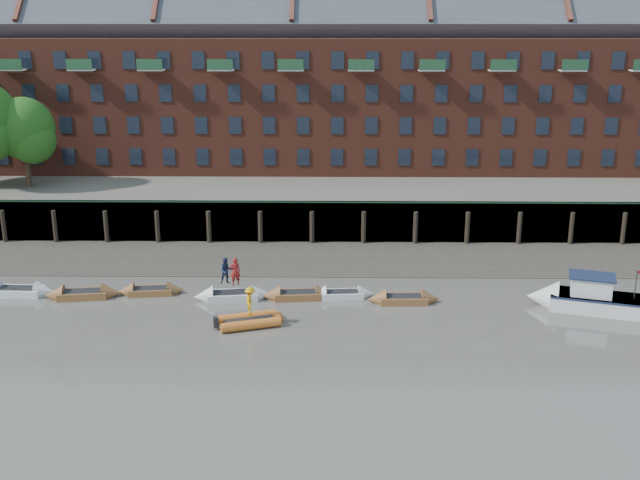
{
  "coord_description": "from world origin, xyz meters",
  "views": [
    {
      "loc": [
        3.42,
        -33.94,
        16.78
      ],
      "look_at": [
        2.77,
        12.0,
        3.2
      ],
      "focal_mm": 42.0,
      "sensor_mm": 36.0,
      "label": 1
    }
  ],
  "objects_px": {
    "rowboat_4": "(298,295)",
    "rowboat_5": "(342,294)",
    "rowboat_3": "(233,296)",
    "person_rower_a": "(235,271)",
    "motor_launch": "(578,297)",
    "person_rib_crew": "(250,301)",
    "rowboat_0": "(18,291)",
    "rowboat_6": "(403,299)",
    "rowboat_1": "(83,294)",
    "rowboat_2": "(151,291)",
    "rib_tender": "(252,320)",
    "person_rower_b": "(226,271)"
  },
  "relations": [
    {
      "from": "motor_launch",
      "to": "rowboat_5",
      "type": "bearing_deg",
      "value": 10.28
    },
    {
      "from": "rowboat_1",
      "to": "rowboat_5",
      "type": "distance_m",
      "value": 16.25
    },
    {
      "from": "rowboat_2",
      "to": "rowboat_6",
      "type": "relative_size",
      "value": 0.96
    },
    {
      "from": "rowboat_1",
      "to": "person_rower_b",
      "type": "relative_size",
      "value": 2.84
    },
    {
      "from": "rowboat_4",
      "to": "rowboat_5",
      "type": "bearing_deg",
      "value": -1.6
    },
    {
      "from": "rowboat_4",
      "to": "person_rib_crew",
      "type": "xyz_separation_m",
      "value": [
        -2.51,
        -4.25,
        1.22
      ]
    },
    {
      "from": "rowboat_2",
      "to": "rowboat_3",
      "type": "height_order",
      "value": "rowboat_3"
    },
    {
      "from": "rowboat_4",
      "to": "rib_tender",
      "type": "distance_m",
      "value": 4.94
    },
    {
      "from": "rib_tender",
      "to": "person_rower_a",
      "type": "xyz_separation_m",
      "value": [
        -1.39,
        4.1,
        1.55
      ]
    },
    {
      "from": "rowboat_1",
      "to": "rowboat_6",
      "type": "relative_size",
      "value": 1.06
    },
    {
      "from": "rib_tender",
      "to": "person_rower_b",
      "type": "distance_m",
      "value": 5.02
    },
    {
      "from": "rowboat_5",
      "to": "rowboat_6",
      "type": "xyz_separation_m",
      "value": [
        3.77,
        -0.82,
        0.02
      ]
    },
    {
      "from": "person_rower_b",
      "to": "rowboat_1",
      "type": "bearing_deg",
      "value": 160.26
    },
    {
      "from": "rowboat_1",
      "to": "rowboat_3",
      "type": "xyz_separation_m",
      "value": [
        9.42,
        -0.15,
        0.01
      ]
    },
    {
      "from": "rowboat_0",
      "to": "motor_launch",
      "type": "distance_m",
      "value": 34.74
    },
    {
      "from": "rowboat_2",
      "to": "rib_tender",
      "type": "bearing_deg",
      "value": -41.94
    },
    {
      "from": "rowboat_5",
      "to": "motor_launch",
      "type": "distance_m",
      "value": 14.27
    },
    {
      "from": "person_rower_b",
      "to": "person_rower_a",
      "type": "bearing_deg",
      "value": -45.1
    },
    {
      "from": "rowboat_2",
      "to": "rowboat_4",
      "type": "distance_m",
      "value": 9.4
    },
    {
      "from": "rowboat_0",
      "to": "rowboat_2",
      "type": "bearing_deg",
      "value": 4.16
    },
    {
      "from": "rowboat_4",
      "to": "person_rower_b",
      "type": "xyz_separation_m",
      "value": [
        -4.44,
        0.08,
        1.55
      ]
    },
    {
      "from": "rowboat_0",
      "to": "person_rower_a",
      "type": "relative_size",
      "value": 2.71
    },
    {
      "from": "rowboat_5",
      "to": "person_rib_crew",
      "type": "bearing_deg",
      "value": -144.58
    },
    {
      "from": "rowboat_2",
      "to": "rib_tender",
      "type": "xyz_separation_m",
      "value": [
        6.92,
        -4.92,
        0.07
      ]
    },
    {
      "from": "rib_tender",
      "to": "person_rower_a",
      "type": "relative_size",
      "value": 2.15
    },
    {
      "from": "person_rower_a",
      "to": "person_rib_crew",
      "type": "xyz_separation_m",
      "value": [
        1.35,
        -4.06,
        -0.38
      ]
    },
    {
      "from": "motor_launch",
      "to": "person_rib_crew",
      "type": "bearing_deg",
      "value": 25.12
    },
    {
      "from": "rowboat_3",
      "to": "person_rower_a",
      "type": "bearing_deg",
      "value": 1.83
    },
    {
      "from": "rowboat_4",
      "to": "motor_launch",
      "type": "bearing_deg",
      "value": -10.53
    },
    {
      "from": "rowboat_1",
      "to": "rib_tender",
      "type": "distance_m",
      "value": 11.79
    },
    {
      "from": "rowboat_4",
      "to": "rowboat_5",
      "type": "height_order",
      "value": "rowboat_4"
    },
    {
      "from": "rowboat_4",
      "to": "person_rower_a",
      "type": "relative_size",
      "value": 2.56
    },
    {
      "from": "rowboat_0",
      "to": "rowboat_6",
      "type": "height_order",
      "value": "rowboat_0"
    },
    {
      "from": "rowboat_2",
      "to": "rib_tender",
      "type": "distance_m",
      "value": 8.49
    },
    {
      "from": "rowboat_0",
      "to": "rowboat_5",
      "type": "distance_m",
      "value": 20.53
    },
    {
      "from": "rowboat_3",
      "to": "person_rib_crew",
      "type": "xyz_separation_m",
      "value": [
        1.55,
        -4.03,
        1.2
      ]
    },
    {
      "from": "rowboat_0",
      "to": "rowboat_6",
      "type": "distance_m",
      "value": 24.32
    },
    {
      "from": "rowboat_1",
      "to": "rowboat_4",
      "type": "height_order",
      "value": "rowboat_1"
    },
    {
      "from": "motor_launch",
      "to": "person_rower_a",
      "type": "xyz_separation_m",
      "value": [
        -20.79,
        1.27,
        1.12
      ]
    },
    {
      "from": "person_rower_b",
      "to": "motor_launch",
      "type": "bearing_deg",
      "value": -24.82
    },
    {
      "from": "rowboat_4",
      "to": "rowboat_6",
      "type": "height_order",
      "value": "same"
    },
    {
      "from": "rowboat_0",
      "to": "rowboat_4",
      "type": "distance_m",
      "value": 17.76
    },
    {
      "from": "rowboat_4",
      "to": "person_rower_b",
      "type": "relative_size",
      "value": 2.71
    },
    {
      "from": "rowboat_5",
      "to": "rowboat_6",
      "type": "height_order",
      "value": "rowboat_6"
    },
    {
      "from": "rowboat_3",
      "to": "rib_tender",
      "type": "distance_m",
      "value": 4.37
    },
    {
      "from": "rowboat_5",
      "to": "rowboat_6",
      "type": "bearing_deg",
      "value": -16.99
    },
    {
      "from": "rowboat_1",
      "to": "rowboat_6",
      "type": "xyz_separation_m",
      "value": [
        20.02,
        -0.55,
        -0.01
      ]
    },
    {
      "from": "person_rower_b",
      "to": "rowboat_2",
      "type": "bearing_deg",
      "value": 152.87
    },
    {
      "from": "rib_tender",
      "to": "person_rib_crew",
      "type": "distance_m",
      "value": 1.17
    },
    {
      "from": "rowboat_1",
      "to": "rowboat_4",
      "type": "relative_size",
      "value": 1.05
    }
  ]
}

